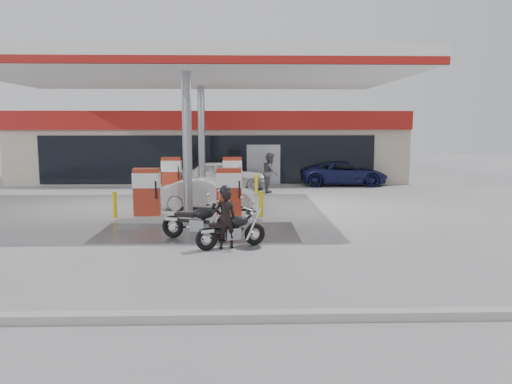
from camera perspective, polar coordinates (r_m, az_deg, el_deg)
ground at (r=15.35m, az=-8.51°, el=-4.56°), size 90.00×90.00×0.00m
wet_patch at (r=15.30m, az=-6.64°, el=-4.56°), size 6.00×3.00×0.00m
drain_cover at (r=13.29m, az=-0.91°, el=-6.35°), size 0.70×0.70×0.01m
kerb at (r=8.70m, az=-14.17°, el=-13.74°), size 28.00×0.25×0.15m
store_building at (r=30.92m, az=-5.04°, el=5.32°), size 22.00×8.22×4.00m
canopy at (r=20.10m, az=-7.06°, el=13.41°), size 16.00×10.02×5.51m
pump_island_near at (r=17.19m, az=-7.76°, el=-0.84°), size 5.14×1.30×1.78m
pump_island_far at (r=23.11m, az=-6.18°, el=1.33°), size 5.14×1.30×1.78m
main_motorcycle at (r=13.22m, az=-2.72°, el=-4.45°), size 1.87×1.03×1.02m
biker_main at (r=13.07m, az=-3.51°, el=-3.08°), size 0.67×0.54×1.58m
parked_motorcycle at (r=14.21m, az=-6.65°, el=-3.49°), size 2.09×1.07×1.11m
sedan_white at (r=25.24m, az=-3.69°, el=1.94°), size 4.49×2.21×1.47m
attendant at (r=24.05m, az=1.65°, el=2.22°), size 0.80×0.99×1.93m
hatchback_silver at (r=19.33m, az=-5.59°, el=-0.21°), size 3.80×1.85×1.20m
parked_car_left at (r=29.79m, az=-14.68°, el=2.31°), size 4.27×1.98×1.21m
parked_car_right at (r=27.58m, az=9.97°, el=2.14°), size 4.73×2.25×1.30m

